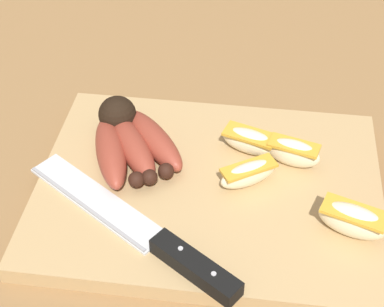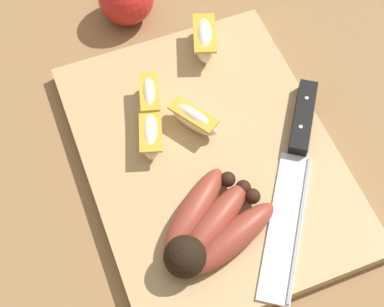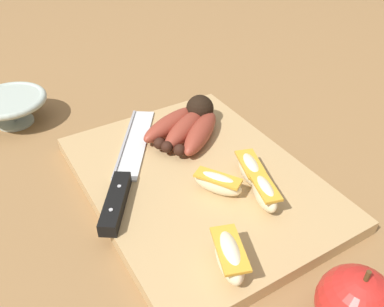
{
  "view_description": "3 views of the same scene",
  "coord_description": "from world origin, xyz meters",
  "px_view_note": "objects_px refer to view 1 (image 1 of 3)",
  "views": [
    {
      "loc": [
        -0.06,
        0.45,
        0.49
      ],
      "look_at": [
        0.01,
        -0.04,
        0.04
      ],
      "focal_mm": 56.39,
      "sensor_mm": 36.0,
      "label": 1
    },
    {
      "loc": [
        0.31,
        -0.16,
        0.63
      ],
      "look_at": [
        -0.01,
        -0.04,
        0.04
      ],
      "focal_mm": 56.06,
      "sensor_mm": 36.0,
      "label": 2
    },
    {
      "loc": [
        -0.38,
        0.21,
        0.38
      ],
      "look_at": [
        -0.01,
        -0.01,
        0.05
      ],
      "focal_mm": 37.93,
      "sensor_mm": 36.0,
      "label": 3
    }
  ],
  "objects_px": {
    "apple_wedge_near": "(250,141)",
    "apple_wedge_extra": "(353,220)",
    "banana_bunch": "(130,140)",
    "apple_wedge_far": "(248,174)",
    "chefs_knife": "(158,242)",
    "apple_wedge_middle": "(293,152)"
  },
  "relations": [
    {
      "from": "chefs_knife",
      "to": "banana_bunch",
      "type": "bearing_deg",
      "value": -67.49
    },
    {
      "from": "apple_wedge_middle",
      "to": "apple_wedge_far",
      "type": "height_order",
      "value": "apple_wedge_middle"
    },
    {
      "from": "chefs_knife",
      "to": "apple_wedge_middle",
      "type": "relative_size",
      "value": 3.84
    },
    {
      "from": "banana_bunch",
      "to": "apple_wedge_middle",
      "type": "height_order",
      "value": "banana_bunch"
    },
    {
      "from": "chefs_knife",
      "to": "apple_wedge_far",
      "type": "relative_size",
      "value": 3.7
    },
    {
      "from": "apple_wedge_near",
      "to": "apple_wedge_far",
      "type": "xyz_separation_m",
      "value": [
        -0.0,
        0.05,
        -0.0
      ]
    },
    {
      "from": "chefs_knife",
      "to": "apple_wedge_extra",
      "type": "xyz_separation_m",
      "value": [
        -0.19,
        -0.04,
        0.01
      ]
    },
    {
      "from": "banana_bunch",
      "to": "chefs_knife",
      "type": "bearing_deg",
      "value": 112.51
    },
    {
      "from": "banana_bunch",
      "to": "apple_wedge_middle",
      "type": "xyz_separation_m",
      "value": [
        -0.19,
        -0.0,
        0.0
      ]
    },
    {
      "from": "chefs_knife",
      "to": "apple_wedge_far",
      "type": "height_order",
      "value": "apple_wedge_far"
    },
    {
      "from": "banana_bunch",
      "to": "apple_wedge_far",
      "type": "xyz_separation_m",
      "value": [
        -0.14,
        0.04,
        -0.0
      ]
    },
    {
      "from": "apple_wedge_extra",
      "to": "apple_wedge_far",
      "type": "bearing_deg",
      "value": -27.91
    },
    {
      "from": "apple_wedge_extra",
      "to": "apple_wedge_near",
      "type": "bearing_deg",
      "value": -45.55
    },
    {
      "from": "chefs_knife",
      "to": "apple_wedge_extra",
      "type": "distance_m",
      "value": 0.19
    },
    {
      "from": "banana_bunch",
      "to": "apple_wedge_far",
      "type": "relative_size",
      "value": 2.15
    },
    {
      "from": "banana_bunch",
      "to": "apple_wedge_near",
      "type": "distance_m",
      "value": 0.14
    },
    {
      "from": "apple_wedge_near",
      "to": "apple_wedge_extra",
      "type": "relative_size",
      "value": 0.94
    },
    {
      "from": "apple_wedge_middle",
      "to": "apple_wedge_extra",
      "type": "height_order",
      "value": "apple_wedge_extra"
    },
    {
      "from": "apple_wedge_near",
      "to": "apple_wedge_far",
      "type": "height_order",
      "value": "same"
    },
    {
      "from": "chefs_knife",
      "to": "apple_wedge_extra",
      "type": "height_order",
      "value": "apple_wedge_extra"
    },
    {
      "from": "chefs_knife",
      "to": "apple_wedge_far",
      "type": "xyz_separation_m",
      "value": [
        -0.08,
        -0.1,
        0.01
      ]
    },
    {
      "from": "chefs_knife",
      "to": "apple_wedge_near",
      "type": "relative_size",
      "value": 3.55
    }
  ]
}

